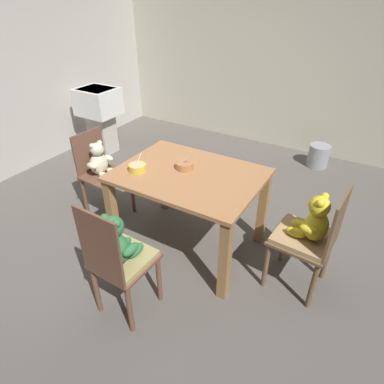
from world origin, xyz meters
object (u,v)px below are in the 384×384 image
(teddy_chair_near_left, at_px, (101,167))
(sink_basin, at_px, (99,112))
(dining_table, at_px, (189,187))
(teddy_chair_near_front, at_px, (118,252))
(metal_pail, at_px, (318,156))
(porridge_bowl_yellow_near_left, at_px, (137,167))
(teddy_chair_near_right, at_px, (311,230))
(porridge_bowl_terracotta_center, at_px, (185,165))

(teddy_chair_near_left, distance_m, sink_basin, 1.51)
(dining_table, bearing_deg, teddy_chair_near_front, -91.49)
(sink_basin, height_order, metal_pail, sink_basin)
(dining_table, xyz_separation_m, porridge_bowl_yellow_near_left, (-0.38, -0.17, 0.16))
(metal_pail, bearing_deg, teddy_chair_near_left, -127.34)
(dining_table, height_order, teddy_chair_near_front, teddy_chair_near_front)
(dining_table, relative_size, teddy_chair_near_right, 1.30)
(porridge_bowl_yellow_near_left, bearing_deg, teddy_chair_near_right, 8.57)
(teddy_chair_near_left, bearing_deg, porridge_bowl_terracotta_center, 7.83)
(sink_basin, relative_size, metal_pail, 3.05)
(teddy_chair_near_right, bearing_deg, porridge_bowl_yellow_near_left, 12.94)
(teddy_chair_near_front, bearing_deg, teddy_chair_near_right, -47.40)
(dining_table, distance_m, sink_basin, 2.32)
(teddy_chair_near_right, height_order, porridge_bowl_yellow_near_left, teddy_chair_near_right)
(teddy_chair_near_left, relative_size, porridge_bowl_terracotta_center, 5.43)
(dining_table, distance_m, porridge_bowl_terracotta_center, 0.18)
(teddy_chair_near_left, distance_m, teddy_chair_near_front, 1.29)
(teddy_chair_near_right, xyz_separation_m, teddy_chair_near_front, (-1.01, -0.87, 0.01))
(teddy_chair_near_left, distance_m, porridge_bowl_yellow_near_left, 0.69)
(dining_table, xyz_separation_m, teddy_chair_near_front, (-0.02, -0.84, -0.05))
(porridge_bowl_terracotta_center, bearing_deg, porridge_bowl_yellow_near_left, -143.73)
(sink_basin, bearing_deg, dining_table, -27.78)
(dining_table, height_order, porridge_bowl_yellow_near_left, porridge_bowl_yellow_near_left)
(dining_table, xyz_separation_m, teddy_chair_near_right, (0.99, 0.03, -0.06))
(teddy_chair_near_right, relative_size, porridge_bowl_yellow_near_left, 5.84)
(dining_table, bearing_deg, porridge_bowl_yellow_near_left, -155.10)
(teddy_chair_near_right, xyz_separation_m, porridge_bowl_yellow_near_left, (-1.36, -0.21, 0.22))
(teddy_chair_near_right, xyz_separation_m, porridge_bowl_terracotta_center, (-1.06, 0.02, 0.22))
(teddy_chair_near_front, bearing_deg, teddy_chair_near_left, 50.91)
(sink_basin, bearing_deg, metal_pail, 21.69)
(teddy_chair_near_left, distance_m, porridge_bowl_terracotta_center, 0.96)
(teddy_chair_near_front, bearing_deg, porridge_bowl_terracotta_center, 4.81)
(porridge_bowl_yellow_near_left, xyz_separation_m, sink_basin, (-1.67, 1.25, -0.19))
(sink_basin, bearing_deg, teddy_chair_near_front, -43.46)
(teddy_chair_near_left, bearing_deg, metal_pail, 57.52)
(teddy_chair_near_left, bearing_deg, teddy_chair_near_front, -36.02)
(dining_table, distance_m, teddy_chair_near_left, 1.00)
(metal_pail, bearing_deg, teddy_chair_near_front, -102.50)
(porridge_bowl_yellow_near_left, distance_m, sink_basin, 2.10)
(teddy_chair_near_right, relative_size, porridge_bowl_terracotta_center, 5.67)
(dining_table, distance_m, teddy_chair_near_right, 0.99)
(teddy_chair_near_right, distance_m, teddy_chair_near_front, 1.34)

